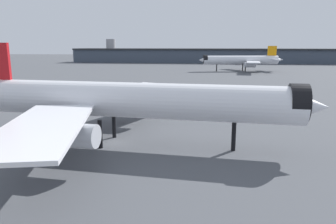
# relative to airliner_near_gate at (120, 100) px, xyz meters

# --- Properties ---
(ground) EXTENTS (900.00, 900.00, 0.00)m
(ground) POSITION_rel_airliner_near_gate_xyz_m (-0.93, 0.23, -6.33)
(ground) COLOR #4C4F54
(airliner_near_gate) EXTENTS (54.92, 49.84, 14.37)m
(airliner_near_gate) POSITION_rel_airliner_near_gate_xyz_m (0.00, 0.00, 0.00)
(airliner_near_gate) COLOR white
(airliner_near_gate) RESTS_ON ground
(airliner_far_taxiway) EXTENTS (47.11, 42.54, 13.69)m
(airliner_far_taxiway) POSITION_rel_airliner_near_gate_xyz_m (36.08, 134.20, -0.29)
(airliner_far_taxiway) COLOR silver
(airliner_far_taxiway) RESTS_ON ground
(terminal_building) EXTENTS (250.19, 36.88, 19.15)m
(terminal_building) POSITION_rel_airliner_near_gate_xyz_m (34.00, 217.59, -0.46)
(terminal_building) COLOR #3D4756
(terminal_building) RESTS_ON ground
(service_truck_front) EXTENTS (5.63, 5.39, 3.00)m
(service_truck_front) POSITION_rel_airliner_near_gate_xyz_m (8.49, 32.17, -4.74)
(service_truck_front) COLOR black
(service_truck_front) RESTS_ON ground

